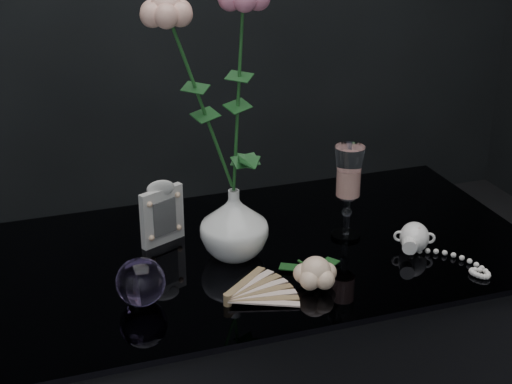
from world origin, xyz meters
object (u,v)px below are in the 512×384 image
object	(u,v)px
wine_glass	(348,193)
paperweight	(141,282)
pearl_jar	(414,236)
picture_frame	(162,212)
vase	(234,223)
loose_rose	(316,272)

from	to	relation	value
wine_glass	paperweight	xyz separation A→B (m)	(-0.44, -0.12, -0.05)
pearl_jar	paperweight	bearing A→B (deg)	-150.24
picture_frame	pearl_jar	size ratio (longest dim) A/B	0.65
vase	pearl_jar	bearing A→B (deg)	-14.90
loose_rose	pearl_jar	bearing A→B (deg)	11.82
vase	picture_frame	bearing A→B (deg)	139.88
wine_glass	pearl_jar	bearing A→B (deg)	-42.74
picture_frame	loose_rose	bearing A→B (deg)	-73.83
loose_rose	paperweight	bearing A→B (deg)	167.10
paperweight	pearl_jar	world-z (taller)	paperweight
vase	pearl_jar	world-z (taller)	vase
wine_glass	picture_frame	bearing A→B (deg)	164.99
vase	wine_glass	size ratio (longest dim) A/B	0.71
wine_glass	pearl_jar	distance (m)	0.15
paperweight	loose_rose	size ratio (longest dim) A/B	0.49
paperweight	loose_rose	bearing A→B (deg)	-8.39
pearl_jar	wine_glass	bearing A→B (deg)	164.42
pearl_jar	loose_rose	bearing A→B (deg)	-136.51
paperweight	pearl_jar	distance (m)	0.54
loose_rose	pearl_jar	world-z (taller)	same
vase	pearl_jar	size ratio (longest dim) A/B	0.66
picture_frame	pearl_jar	xyz separation A→B (m)	(0.46, -0.19, -0.04)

